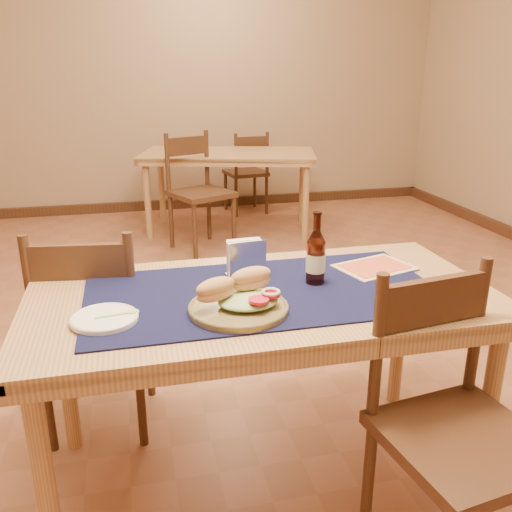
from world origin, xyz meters
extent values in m
cube|color=#91593F|center=(0.00, 0.00, -0.01)|extent=(6.00, 7.00, 0.02)
cube|color=#957B60|center=(0.00, 3.51, 1.40)|extent=(6.00, 0.02, 2.80)
cylinder|color=tan|center=(-0.72, -1.12, 0.35)|extent=(0.06, 0.06, 0.71)
cylinder|color=tan|center=(0.72, -1.12, 0.35)|extent=(0.06, 0.06, 0.71)
cylinder|color=tan|center=(-0.72, -0.48, 0.35)|extent=(0.06, 0.06, 0.71)
cylinder|color=tan|center=(0.72, -0.48, 0.35)|extent=(0.06, 0.06, 0.71)
cube|color=tan|center=(0.00, -0.80, 0.73)|extent=(1.60, 0.80, 0.04)
cube|color=#0E1033|center=(0.00, -0.80, 0.75)|extent=(1.20, 0.60, 0.01)
cube|color=#402417|center=(0.00, 3.47, 0.05)|extent=(6.00, 0.06, 0.10)
cylinder|color=tan|center=(-0.27, 2.38, 0.35)|extent=(0.06, 0.06, 0.71)
cylinder|color=tan|center=(1.10, 2.01, 0.35)|extent=(0.06, 0.06, 0.71)
cylinder|color=tan|center=(-0.10, 2.99, 0.35)|extent=(0.06, 0.06, 0.71)
cylinder|color=tan|center=(1.27, 2.62, 0.35)|extent=(0.06, 0.06, 0.71)
cube|color=tan|center=(0.50, 2.50, 0.73)|extent=(1.73, 1.18, 0.04)
cylinder|color=#402417|center=(-0.39, -0.17, 0.23)|extent=(0.04, 0.04, 0.46)
cylinder|color=#402417|center=(-0.75, -0.12, 0.23)|extent=(0.04, 0.04, 0.46)
cylinder|color=#402417|center=(-0.44, -0.54, 0.23)|extent=(0.04, 0.04, 0.46)
cylinder|color=#402417|center=(-0.80, -0.48, 0.23)|extent=(0.04, 0.04, 0.46)
cube|color=#402417|center=(-0.60, -0.33, 0.46)|extent=(0.48, 0.48, 0.04)
cube|color=#402417|center=(-0.62, -0.52, 0.81)|extent=(0.37, 0.08, 0.14)
cylinder|color=#402417|center=(-0.44, -0.55, 0.69)|extent=(0.04, 0.04, 0.47)
cylinder|color=#402417|center=(-0.80, -0.49, 0.69)|extent=(0.04, 0.04, 0.47)
cylinder|color=#402417|center=(0.25, -1.19, 0.23)|extent=(0.04, 0.04, 0.46)
cylinder|color=#402417|center=(0.62, -1.14, 0.23)|extent=(0.04, 0.04, 0.46)
cube|color=#402417|center=(0.46, -1.35, 0.46)|extent=(0.49, 0.49, 0.04)
cube|color=#402417|center=(0.44, -1.16, 0.83)|extent=(0.37, 0.08, 0.14)
cylinder|color=#402417|center=(0.25, -1.18, 0.70)|extent=(0.04, 0.04, 0.48)
cylinder|color=#402417|center=(0.62, -1.13, 0.70)|extent=(0.04, 0.04, 0.48)
cylinder|color=#402417|center=(0.07, 1.73, 0.24)|extent=(0.04, 0.04, 0.48)
cylinder|color=#402417|center=(0.42, 1.89, 0.24)|extent=(0.04, 0.04, 0.48)
cylinder|color=#402417|center=(-0.09, 2.08, 0.24)|extent=(0.04, 0.04, 0.48)
cylinder|color=#402417|center=(0.26, 2.24, 0.24)|extent=(0.04, 0.04, 0.48)
cube|color=#402417|center=(0.17, 1.98, 0.48)|extent=(0.60, 0.60, 0.04)
cube|color=#402417|center=(0.08, 2.17, 0.86)|extent=(0.37, 0.19, 0.15)
cylinder|color=#402417|center=(-0.09, 2.09, 0.73)|extent=(0.04, 0.04, 0.50)
cylinder|color=#402417|center=(0.26, 2.25, 0.73)|extent=(0.04, 0.04, 0.50)
cylinder|color=#402417|center=(0.95, 3.34, 0.21)|extent=(0.03, 0.03, 0.43)
cylinder|color=#402417|center=(0.61, 3.29, 0.21)|extent=(0.03, 0.03, 0.43)
cylinder|color=#402417|center=(1.00, 3.00, 0.21)|extent=(0.03, 0.03, 0.43)
cylinder|color=#402417|center=(0.66, 2.95, 0.21)|extent=(0.03, 0.03, 0.43)
cube|color=#402417|center=(0.80, 3.15, 0.43)|extent=(0.45, 0.45, 0.04)
cube|color=#402417|center=(0.83, 2.97, 0.76)|extent=(0.34, 0.08, 0.13)
cylinder|color=#402417|center=(1.00, 2.99, 0.65)|extent=(0.03, 0.03, 0.44)
cylinder|color=#402417|center=(0.66, 2.94, 0.65)|extent=(0.03, 0.03, 0.44)
cylinder|color=brown|center=(-0.11, -0.94, 0.77)|extent=(0.32, 0.32, 0.02)
torus|color=brown|center=(-0.11, -0.94, 0.77)|extent=(0.32, 0.32, 0.01)
ellipsoid|color=#9BB87E|center=(-0.08, -0.95, 0.79)|extent=(0.19, 0.15, 0.03)
ellipsoid|color=tan|center=(-0.19, -0.94, 0.84)|extent=(0.15, 0.11, 0.08)
ellipsoid|color=tan|center=(-0.06, -0.88, 0.84)|extent=(0.15, 0.10, 0.08)
cylinder|color=red|center=(-0.06, -1.00, 0.81)|extent=(0.06, 0.06, 0.01)
cylinder|color=red|center=(-0.01, -0.96, 0.81)|extent=(0.06, 0.06, 0.01)
torus|color=beige|center=(-0.02, -0.97, 0.82)|extent=(0.06, 0.06, 0.01)
cylinder|color=white|center=(-0.52, -0.91, 0.76)|extent=(0.20, 0.20, 0.01)
torus|color=white|center=(-0.52, -0.91, 0.77)|extent=(0.20, 0.20, 0.01)
cube|color=#8ED776|center=(-0.50, -0.91, 0.77)|extent=(0.10, 0.03, 0.00)
cube|color=#8ED776|center=(-0.44, -0.90, 0.77)|extent=(0.03, 0.03, 0.00)
cylinder|color=#41150B|center=(0.20, -0.77, 0.83)|extent=(0.07, 0.07, 0.15)
cone|color=#41150B|center=(0.20, -0.77, 0.93)|extent=(0.07, 0.07, 0.04)
cylinder|color=#41150B|center=(0.20, -0.77, 0.98)|extent=(0.03, 0.03, 0.06)
cylinder|color=#41150B|center=(0.20, -0.77, 1.01)|extent=(0.03, 0.03, 0.01)
cylinder|color=#F4EFC3|center=(0.20, -0.77, 0.83)|extent=(0.07, 0.07, 0.07)
cube|color=white|center=(-0.02, -0.63, 0.76)|extent=(0.15, 0.07, 0.00)
cube|color=white|center=(-0.02, -0.65, 0.82)|extent=(0.14, 0.02, 0.13)
cube|color=white|center=(-0.02, -0.60, 0.82)|extent=(0.14, 0.02, 0.13)
cube|color=white|center=(-0.02, -0.63, 0.82)|extent=(0.14, 0.05, 0.12)
cube|color=#43A1D8|center=(-0.02, -0.64, 0.83)|extent=(0.10, 0.01, 0.04)
cube|color=beige|center=(0.48, -0.67, 0.76)|extent=(0.32, 0.27, 0.00)
cube|color=#C95334|center=(0.48, -0.67, 0.76)|extent=(0.28, 0.23, 0.00)
camera|label=1|loc=(-0.42, -2.47, 1.48)|focal=38.00mm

